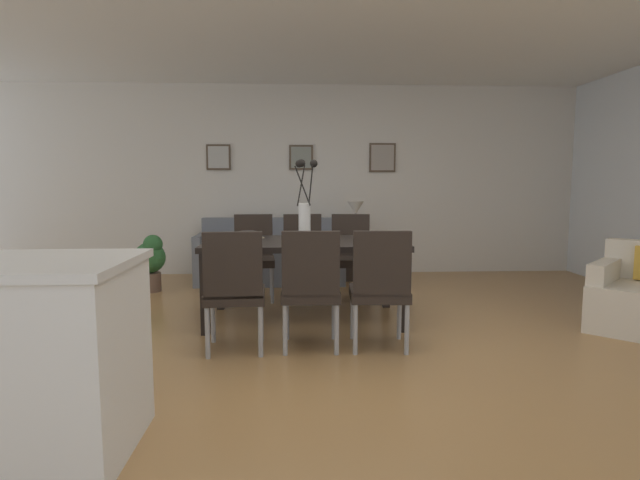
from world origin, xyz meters
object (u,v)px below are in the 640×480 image
object	(u,v)px
centerpiece_vase	(305,210)
bowl_far_right	(304,234)
bowl_near_right	(248,234)
table_lamp	(355,212)
bowl_far_left	(305,239)
dining_chair_near_left	(234,286)
dining_table	(305,249)
framed_picture_right	(382,158)
dining_chair_mid_right	(351,252)
framed_picture_left	(218,157)
side_table	(355,260)
bowl_near_left	(243,239)
potted_plant	(150,260)
dining_chair_far_left	(311,284)
dining_chair_near_right	(254,252)
dining_chair_far_right	(303,252)
sofa	(271,259)
dining_chair_mid_left	(380,284)
framed_picture_center	(301,157)

from	to	relation	value
centerpiece_vase	bowl_far_right	size ratio (longest dim) A/B	4.32
bowl_near_right	table_lamp	xyz separation A→B (m)	(1.24, 1.74, 0.11)
bowl_near_right	bowl_far_left	world-z (taller)	same
dining_chair_near_left	bowl_far_left	world-z (taller)	dining_chair_near_left
dining_table	framed_picture_right	xyz separation A→B (m)	(1.13, 2.44, 0.95)
dining_chair_mid_right	table_lamp	world-z (taller)	table_lamp
dining_chair_near_left	framed_picture_left	xyz separation A→B (m)	(-0.59, 3.34, 1.10)
dining_chair_mid_right	side_table	bearing A→B (deg)	80.65
dining_chair_near_left	table_lamp	world-z (taller)	table_lamp
bowl_near_right	framed_picture_right	size ratio (longest dim) A/B	0.43
dining_chair_near_left	side_table	bearing A→B (deg)	66.64
bowl_far_right	bowl_near_left	bearing A→B (deg)	-140.62
potted_plant	dining_chair_far_left	bearing A→B (deg)	-50.52
dining_table	framed_picture_left	xyz separation A→B (m)	(-1.13, 2.44, 0.95)
dining_chair_near_right	dining_chair_mid_right	xyz separation A→B (m)	(1.06, -0.03, 0.00)
dining_chair_mid_right	side_table	size ratio (longest dim) A/B	1.77
centerpiece_vase	side_table	bearing A→B (deg)	70.38
dining_chair_far_right	sofa	xyz separation A→B (m)	(-0.40, 1.01, -0.23)
dining_chair_far_left	bowl_far_right	bearing A→B (deg)	91.48
dining_chair_far_right	centerpiece_vase	size ratio (longest dim) A/B	1.25
dining_chair_far_right	dining_chair_mid_right	size ratio (longest dim) A/B	1.00
bowl_far_left	bowl_near_left	bearing A→B (deg)	180.00
dining_chair_mid_right	side_table	distance (m)	1.13
dining_table	bowl_far_right	world-z (taller)	bowl_far_right
dining_chair_far_right	framed_picture_left	xyz separation A→B (m)	(-1.13, 1.53, 1.10)
bowl_near_right	side_table	world-z (taller)	bowl_near_right
dining_chair_far_left	bowl_far_left	bearing A→B (deg)	92.50
bowl_near_right	bowl_far_right	size ratio (longest dim) A/B	1.00
bowl_near_left	framed_picture_right	distance (m)	3.25
bowl_far_left	sofa	distance (m)	2.24
dining_chair_mid_right	framed_picture_left	bearing A→B (deg)	136.56
dining_chair_far_right	sofa	bearing A→B (deg)	111.61
centerpiece_vase	framed_picture_right	distance (m)	2.75
dining_chair_mid_left	bowl_far_right	xyz separation A→B (m)	(-0.55, 1.11, 0.27)
bowl_far_left	table_lamp	xyz separation A→B (m)	(0.70, 2.19, 0.11)
dining_chair_near_right	framed_picture_right	distance (m)	2.52
dining_chair_mid_left	bowl_near_left	size ratio (longest dim) A/B	5.41
dining_chair_mid_right	framed_picture_left	xyz separation A→B (m)	(-1.65, 1.56, 1.10)
bowl_far_left	potted_plant	world-z (taller)	bowl_far_left
dining_table	bowl_near_left	world-z (taller)	bowl_near_left
dining_chair_far_left	bowl_near_left	world-z (taller)	dining_chair_far_left
dining_chair_far_right	dining_chair_mid_right	distance (m)	0.52
sofa	bowl_far_left	bearing A→B (deg)	-79.49
bowl_far_right	side_table	world-z (taller)	bowl_far_right
dining_table	dining_chair_mid_right	world-z (taller)	dining_chair_mid_right
dining_chair_near_left	dining_chair_mid_left	xyz separation A→B (m)	(1.09, 0.02, 0.00)
bowl_near_right	framed_picture_center	size ratio (longest dim) A/B	0.50
dining_chair_near_right	framed_picture_right	bearing A→B (deg)	42.57
dining_table	sofa	xyz separation A→B (m)	(-0.40, 1.92, -0.39)
bowl_far_right	side_table	size ratio (longest dim) A/B	0.33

